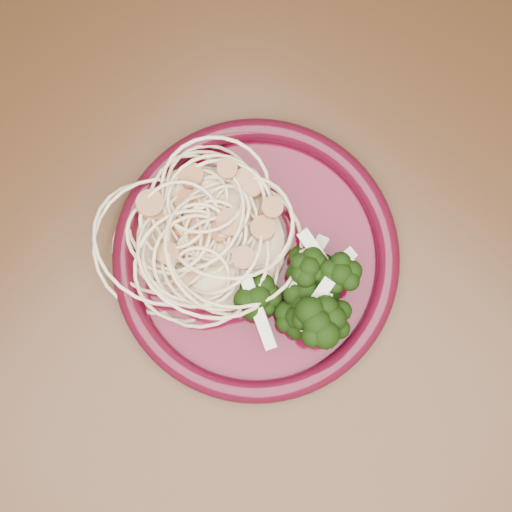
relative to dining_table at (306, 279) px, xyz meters
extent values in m
plane|color=brown|center=(0.00, 0.00, -0.65)|extent=(3.50, 3.50, 0.00)
cube|color=#472814|center=(0.00, 0.00, 0.08)|extent=(1.20, 0.80, 0.04)
cylinder|color=#480415|center=(-0.04, -0.03, 0.10)|extent=(0.29, 0.29, 0.01)
torus|color=#480717|center=(-0.04, -0.03, 0.11)|extent=(0.30, 0.30, 0.02)
ellipsoid|color=beige|center=(-0.09, -0.04, 0.12)|extent=(0.16, 0.15, 0.03)
ellipsoid|color=black|center=(0.01, -0.01, 0.13)|extent=(0.12, 0.15, 0.05)
camera|label=1|loc=(0.01, -0.09, 0.71)|focal=50.00mm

